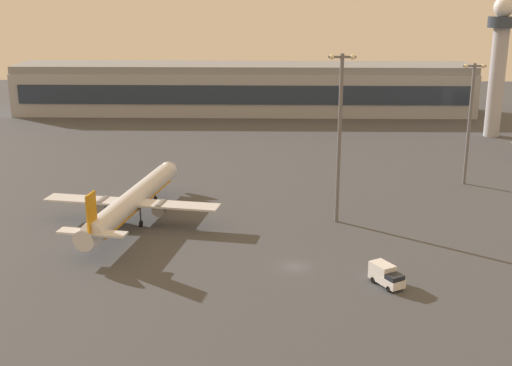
# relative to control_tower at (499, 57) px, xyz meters

# --- Properties ---
(ground_plane) EXTENTS (416.00, 416.00, 0.00)m
(ground_plane) POSITION_rel_control_tower_xyz_m (-59.68, -94.52, -22.44)
(ground_plane) COLOR #424449
(terminal_building) EXTENTS (152.28, 22.40, 16.40)m
(terminal_building) POSITION_rel_control_tower_xyz_m (-72.81, 35.46, -14.34)
(terminal_building) COLOR #9EA3AD
(terminal_building) RESTS_ON ground
(control_tower) EXTENTS (8.00, 8.00, 38.86)m
(control_tower) POSITION_rel_control_tower_xyz_m (0.00, 0.00, 0.00)
(control_tower) COLOR #A8A8B2
(control_tower) RESTS_ON ground
(airplane_terminal_side) EXTENTS (32.79, 41.93, 10.79)m
(airplane_terminal_side) POSITION_rel_control_tower_xyz_m (-88.71, -74.91, -18.36)
(airplane_terminal_side) COLOR silver
(airplane_terminal_side) RESTS_ON ground
(catering_truck) EXTENTS (4.92, 6.06, 3.05)m
(catering_truck) POSITION_rel_control_tower_xyz_m (-46.66, -100.81, -20.86)
(catering_truck) COLOR white
(catering_truck) RESTS_ON ground
(apron_light_west) EXTENTS (4.80, 0.90, 26.23)m
(apron_light_west) POSITION_rel_control_tower_xyz_m (-21.08, -48.65, -7.48)
(apron_light_west) COLOR slate
(apron_light_west) RESTS_ON ground
(apron_light_central) EXTENTS (4.80, 0.90, 30.62)m
(apron_light_central) POSITION_rel_control_tower_xyz_m (-51.31, -73.73, -5.23)
(apron_light_central) COLOR slate
(apron_light_central) RESTS_ON ground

